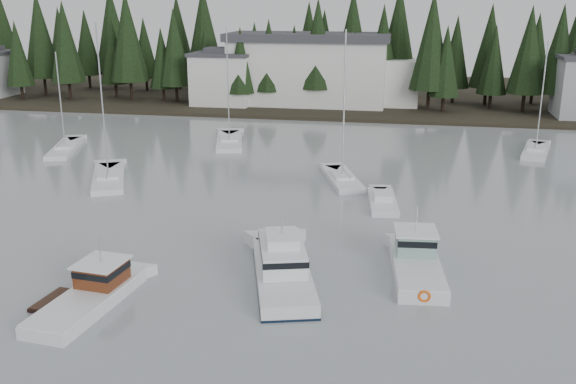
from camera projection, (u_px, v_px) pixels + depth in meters
name	position (u px, v px, depth m)	size (l,w,h in m)	color
far_shore_land	(349.00, 94.00, 114.84)	(240.00, 54.00, 1.00)	black
conifer_treeline	(342.00, 104.00, 104.51)	(200.00, 22.00, 20.00)	black
house_west	(223.00, 78.00, 99.86)	(9.54, 7.42, 8.75)	silver
harbor_inn	(322.00, 70.00, 99.93)	(29.50, 11.50, 10.90)	silver
lobster_boat_brown	(90.00, 297.00, 35.98)	(4.77, 8.49, 4.08)	silver
cabin_cruiser_center	(283.00, 270.00, 39.03)	(6.00, 10.88, 4.46)	silver
lobster_boat_teal	(416.00, 264.00, 40.14)	(3.71, 8.54, 4.61)	silver
sailboat_0	(109.00, 180.00, 60.58)	(6.80, 10.49, 15.05)	silver
sailboat_4	(66.00, 150.00, 72.59)	(5.41, 10.49, 11.51)	silver
sailboat_5	(230.00, 143.00, 76.20)	(5.60, 10.92, 13.99)	silver
sailboat_6	(535.00, 152.00, 71.28)	(4.38, 8.91, 12.76)	silver
sailboat_8	(342.00, 180.00, 60.25)	(5.11, 8.89, 14.47)	silver
runabout_1	(383.00, 203.00, 53.57)	(3.03, 7.20, 1.42)	silver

